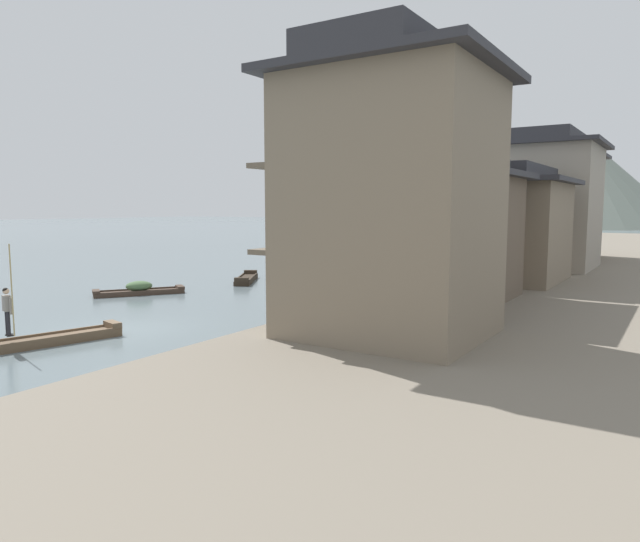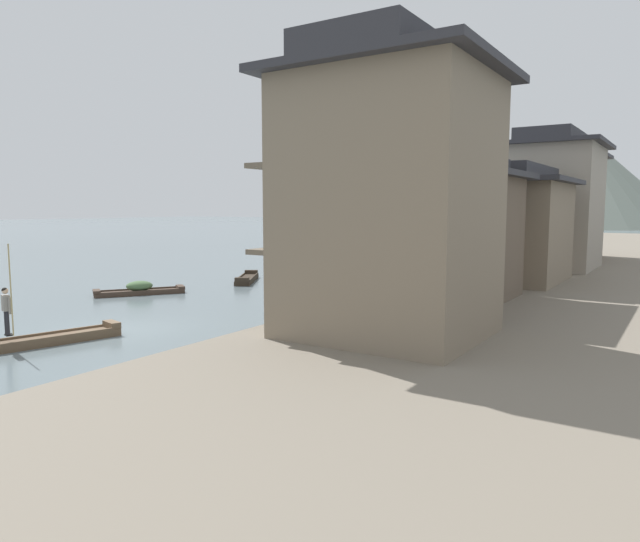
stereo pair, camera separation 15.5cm
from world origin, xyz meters
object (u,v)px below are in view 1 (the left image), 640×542
boatman_person (7,306)px  house_waterfront_nearest (391,196)px  boat_midriver_drifting (246,279)px  boat_midriver_upstream (339,300)px  boat_moored_nearest (441,275)px  house_waterfront_tall (512,225)px  boat_moored_far (529,247)px  boat_upstream_distant (139,290)px  boat_moored_second (516,254)px  boat_moored_third (485,264)px  house_waterfront_second (451,230)px  boat_crossing_west (405,256)px  house_waterfront_narrow (550,202)px  boat_foreground_poled (43,341)px  house_waterfront_far (564,203)px

boatman_person → house_waterfront_nearest: 12.88m
boat_midriver_drifting → boat_midriver_upstream: boat_midriver_drifting is taller
boat_moored_nearest → house_waterfront_tall: size_ratio=0.65×
boat_moored_far → boat_midriver_drifting: boat_midriver_drifting is taller
boat_moored_far → boat_upstream_distant: bearing=-101.0°
boat_moored_far → boat_moored_second: bearing=-82.4°
boat_moored_second → boat_midriver_drifting: 30.04m
boat_moored_second → house_waterfront_tall: (5.73, -24.54, 3.48)m
boat_moored_nearest → boat_moored_third: 9.06m
house_waterfront_second → boat_crossing_west: bearing=117.9°
boat_moored_far → boat_midriver_drifting: (-7.98, -40.58, 0.01)m
boatman_person → boat_moored_second: 46.49m
house_waterfront_narrow → boat_foreground_poled: bearing=-109.9°
boat_crossing_west → boat_midriver_drifting: bearing=-93.7°
boat_moored_far → house_waterfront_nearest: size_ratio=0.58×
house_waterfront_nearest → house_waterfront_narrow: same height
house_waterfront_tall → boat_foreground_poled: bearing=-116.3°
boat_moored_second → boat_moored_far: boat_moored_second is taller
boatman_person → boat_moored_far: bearing=86.9°
boat_midriver_drifting → boat_midriver_upstream: 9.90m
boatman_person → boat_midriver_drifting: boatman_person is taller
boat_crossing_west → house_waterfront_narrow: size_ratio=0.51×
boatman_person → boat_moored_third: 35.84m
boat_midriver_upstream → house_waterfront_narrow: house_waterfront_narrow is taller
house_waterfront_tall → boat_moored_nearest: bearing=140.6°
boat_moored_far → house_waterfront_far: house_waterfront_far is taller
boat_midriver_drifting → boat_upstream_distant: bearing=-100.5°
boatman_person → house_waterfront_tall: size_ratio=0.40×
boat_moored_second → boat_upstream_distant: boat_upstream_distant is taller
boat_foreground_poled → house_waterfront_second: house_waterfront_second is taller
house_waterfront_second → boat_moored_second: bearing=99.2°
house_waterfront_narrow → boat_upstream_distant: bearing=-130.9°
boat_moored_second → boat_crossing_west: 11.00m
boat_midriver_drifting → house_waterfront_nearest: size_ratio=0.48×
boat_moored_third → boat_moored_far: (-1.82, 22.87, 0.00)m
boat_midriver_drifting → house_waterfront_narrow: 20.41m
house_waterfront_nearest → boat_upstream_distant: bearing=165.5°
boat_crossing_west → boat_foreground_poled: bearing=-84.4°
boat_midriver_upstream → house_waterfront_second: size_ratio=0.65×
boat_foreground_poled → boat_crossing_west: bearing=95.6°
boat_upstream_distant → house_waterfront_nearest: (17.01, -4.39, 4.78)m
boatman_person → boat_moored_second: boatman_person is taller
boat_upstream_distant → house_waterfront_tall: bearing=33.9°
boat_moored_far → boat_midriver_drifting: 41.35m
boat_foreground_poled → boat_upstream_distant: boat_upstream_distant is taller
boat_foreground_poled → boat_moored_nearest: (4.48, 25.42, 0.03)m
boat_midriver_upstream → house_waterfront_tall: (6.21, 7.75, 3.60)m
boatman_person → boat_moored_far: (3.12, 58.34, -1.33)m
boat_upstream_distant → boat_moored_third: bearing=66.0°
house_waterfront_narrow → house_waterfront_nearest: bearing=-89.8°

